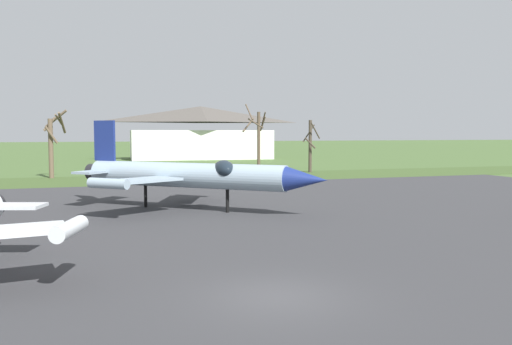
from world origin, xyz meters
TOP-DOWN VIEW (x-y plane):
  - ground_plane at (0.00, 0.00)m, footprint 600.00×600.00m
  - asphalt_apron at (0.00, 13.39)m, footprint 79.09×44.64m
  - grass_verge_strip at (0.00, 41.71)m, footprint 139.09×12.00m
  - jet_fighter_front_right at (1.07, 18.20)m, footprint 14.32×13.20m
  - bare_tree_center at (-8.53, 46.36)m, footprint 2.57×3.35m
  - bare_tree_right_of_center at (14.86, 46.65)m, footprint 2.88×3.56m
  - bare_tree_far_right at (21.35, 45.39)m, footprint 2.10×2.07m
  - visitor_building at (15.96, 84.32)m, footprint 27.98×12.37m

SIDE VIEW (x-z plane):
  - ground_plane at x=0.00m, z-range 0.00..0.00m
  - asphalt_apron at x=0.00m, z-range 0.00..0.05m
  - grass_verge_strip at x=0.00m, z-range 0.00..0.06m
  - jet_fighter_front_right at x=1.07m, z-range -0.57..5.20m
  - bare_tree_far_right at x=21.35m, z-range 0.21..6.74m
  - bare_tree_center at x=-8.53m, z-range 0.39..7.90m
  - bare_tree_right_of_center at x=14.86m, z-range 0.20..8.70m
  - visitor_building at x=15.96m, z-range -0.08..9.92m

